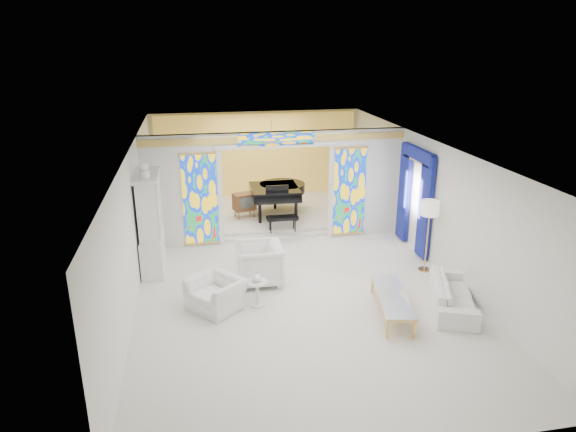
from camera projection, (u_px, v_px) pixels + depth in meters
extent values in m
plane|color=beige|center=(290.00, 269.00, 12.40)|extent=(12.00, 12.00, 0.00)
cube|color=white|center=(290.00, 146.00, 11.43)|extent=(7.00, 12.00, 0.02)
cube|color=silver|center=(257.00, 156.00, 17.49)|extent=(7.00, 0.02, 3.00)
cube|color=silver|center=(382.00, 360.00, 6.34)|extent=(7.00, 0.02, 3.00)
cube|color=silver|center=(134.00, 220.00, 11.30)|extent=(0.02, 12.00, 3.00)
cube|color=silver|center=(431.00, 202.00, 12.53)|extent=(0.02, 12.00, 3.00)
cube|color=silver|center=(181.00, 192.00, 13.33)|extent=(2.00, 0.18, 3.00)
cube|color=silver|center=(365.00, 183.00, 14.21)|extent=(2.00, 0.18, 3.00)
cube|color=silver|center=(276.00, 139.00, 13.35)|extent=(3.00, 0.18, 0.40)
cube|color=silver|center=(220.00, 198.00, 13.48)|extent=(0.12, 0.06, 2.60)
cube|color=silver|center=(331.00, 192.00, 14.01)|extent=(0.12, 0.06, 2.60)
cube|color=silver|center=(276.00, 146.00, 13.31)|extent=(3.24, 0.06, 0.12)
cube|color=#E9B657|center=(276.00, 139.00, 13.25)|extent=(7.00, 0.05, 0.18)
cube|color=gold|center=(200.00, 200.00, 13.38)|extent=(0.90, 0.04, 2.40)
cube|color=gold|center=(349.00, 192.00, 14.09)|extent=(0.90, 0.04, 2.40)
cube|color=gold|center=(276.00, 139.00, 13.24)|extent=(2.00, 0.04, 0.34)
cube|color=beige|center=(265.00, 212.00, 16.18)|extent=(6.80, 3.80, 0.18)
cube|color=#FADE57|center=(257.00, 157.00, 17.38)|extent=(6.70, 0.10, 2.90)
cylinder|color=gold|center=(271.00, 135.00, 15.32)|extent=(0.48, 0.48, 0.30)
cube|color=navy|center=(425.00, 207.00, 12.61)|extent=(0.12, 0.55, 2.60)
cube|color=navy|center=(404.00, 193.00, 13.82)|extent=(0.12, 0.55, 2.60)
cube|color=navy|center=(418.00, 154.00, 12.82)|extent=(0.14, 1.70, 0.30)
cube|color=gold|center=(418.00, 160.00, 12.88)|extent=(0.12, 1.50, 0.06)
cube|color=silver|center=(153.00, 252.00, 12.25)|extent=(0.50, 1.40, 0.90)
cube|color=silver|center=(149.00, 206.00, 11.87)|extent=(0.44, 1.30, 1.40)
cube|color=silver|center=(159.00, 206.00, 11.91)|extent=(0.01, 1.20, 1.30)
cube|color=silver|center=(146.00, 175.00, 11.63)|extent=(0.56, 1.46, 0.08)
cylinder|color=white|center=(144.00, 174.00, 11.27)|extent=(0.22, 0.22, 0.16)
sphere|color=white|center=(144.00, 167.00, 11.22)|extent=(0.20, 0.20, 0.20)
imported|color=white|center=(216.00, 294.00, 10.49)|extent=(1.35, 1.36, 0.67)
imported|color=white|center=(259.00, 264.00, 11.58)|extent=(1.05, 1.02, 0.93)
imported|color=silver|center=(453.00, 294.00, 10.55)|extent=(1.45, 2.17, 0.59)
cylinder|color=silver|center=(257.00, 282.00, 10.54)|extent=(0.55, 0.55, 0.03)
cylinder|color=silver|center=(257.00, 294.00, 10.63)|extent=(0.09, 0.09, 0.52)
cylinder|color=silver|center=(257.00, 305.00, 10.71)|extent=(0.36, 0.36, 0.03)
imported|color=white|center=(257.00, 277.00, 10.50)|extent=(0.26, 0.26, 0.21)
cube|color=silver|center=(392.00, 296.00, 10.24)|extent=(0.92, 1.99, 0.04)
cube|color=gold|center=(392.00, 296.00, 10.25)|extent=(0.96, 2.03, 0.03)
cube|color=gold|center=(387.00, 329.00, 9.45)|extent=(0.05, 0.05, 0.39)
cube|color=gold|center=(414.00, 329.00, 9.45)|extent=(0.05, 0.05, 0.39)
cube|color=gold|center=(372.00, 285.00, 11.18)|extent=(0.05, 0.05, 0.39)
cube|color=gold|center=(395.00, 285.00, 11.17)|extent=(0.05, 0.05, 0.39)
cylinder|color=gold|center=(424.00, 269.00, 12.35)|extent=(0.33, 0.33, 0.03)
cylinder|color=gold|center=(427.00, 239.00, 12.09)|extent=(0.04, 0.04, 1.59)
cylinder|color=silver|center=(430.00, 208.00, 11.84)|extent=(0.47, 0.47, 0.34)
cube|color=black|center=(275.00, 191.00, 15.48)|extent=(1.43, 1.53, 0.27)
cylinder|color=black|center=(282.00, 188.00, 15.84)|extent=(1.42, 1.42, 0.27)
cube|color=black|center=(279.00, 201.00, 14.68)|extent=(1.32, 0.31, 0.10)
cube|color=beige|center=(279.00, 201.00, 14.60)|extent=(1.22, 0.12, 0.03)
cube|color=black|center=(277.00, 189.00, 14.91)|extent=(0.68, 0.04, 0.24)
cube|color=black|center=(282.00, 218.00, 14.23)|extent=(0.88, 0.35, 0.08)
cylinder|color=black|center=(260.00, 213.00, 14.90)|extent=(0.10, 0.10, 0.60)
cylinder|color=black|center=(296.00, 211.00, 15.07)|extent=(0.10, 0.10, 0.60)
cylinder|color=black|center=(275.00, 199.00, 16.18)|extent=(0.10, 0.10, 0.60)
cube|color=brown|center=(244.00, 202.00, 15.36)|extent=(0.72, 0.59, 0.51)
cube|color=#3C423F|center=(247.00, 203.00, 15.17)|extent=(0.40, 0.13, 0.32)
cone|color=brown|center=(239.00, 216.00, 15.24)|extent=(0.05, 0.05, 0.22)
cone|color=brown|center=(254.00, 214.00, 15.45)|extent=(0.05, 0.05, 0.22)
cone|color=brown|center=(235.00, 213.00, 15.50)|extent=(0.05, 0.05, 0.22)
cone|color=brown|center=(250.00, 211.00, 15.71)|extent=(0.05, 0.05, 0.22)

